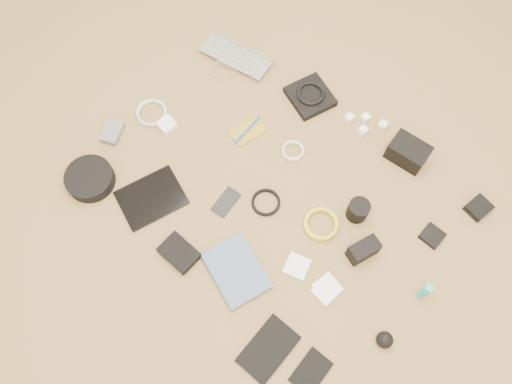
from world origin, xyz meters
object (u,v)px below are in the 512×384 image
Objects in this scene: dslr_camera at (408,152)px; tablet at (151,198)px; paperback at (215,283)px; laptop at (230,63)px; phone at (226,202)px; headphone_case at (90,179)px.

dslr_camera is 0.62× the size of tablet.
paperback is at bearing -109.02° from dslr_camera.
dslr_camera is at bearing 70.20° from tablet.
laptop is 2.70× the size of phone.
tablet is 0.29m from phone.
headphone_case reaches higher than laptop.
phone is at bearing -128.11° from dslr_camera.
laptop reaches higher than phone.
phone is at bearing -58.77° from laptop.
headphone_case is at bearing -154.80° from phone.
headphone_case is (-0.23, -0.09, 0.02)m from tablet.
tablet is at bearing 97.62° from paperback.
laptop reaches higher than tablet.
dslr_camera is 1.27× the size of phone.
headphone_case is 0.63m from paperback.
dslr_camera reaches higher than tablet.
paperback is at bearing 7.79° from tablet.
phone is at bearing 29.20° from headphone_case.
headphone_case is 0.80× the size of paperback.
laptop is 2.12× the size of dslr_camera.
laptop is at bearing 124.52° from phone.
headphone_case is at bearing -102.08° from laptop.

